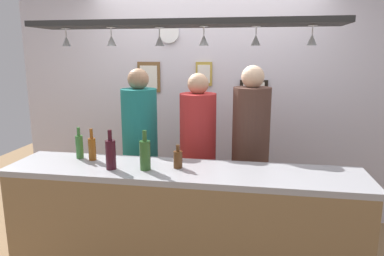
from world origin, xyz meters
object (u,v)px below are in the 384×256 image
(bottle_beer_brown_stubby, at_px, (178,159))
(picture_frame_caricature, at_px, (149,77))
(bottle_champagne_green, at_px, (145,154))
(picture_frame_lower_pair, at_px, (254,88))
(person_middle_red_shirt, at_px, (198,144))
(bottle_wine_dark_red, at_px, (111,154))
(picture_frame_crest, at_px, (204,74))
(person_right_brown_shirt, at_px, (251,141))
(person_left_teal_shirt, at_px, (140,139))
(bottle_beer_green_import, at_px, (79,146))
(wall_clock, at_px, (169,33))
(bottle_beer_amber_tall, at_px, (92,148))

(bottle_beer_brown_stubby, height_order, picture_frame_caricature, picture_frame_caricature)
(bottle_champagne_green, xyz_separation_m, bottle_beer_brown_stubby, (0.23, 0.08, -0.05))
(picture_frame_lower_pair, bearing_deg, bottle_champagne_green, -118.06)
(bottle_beer_brown_stubby, bearing_deg, person_middle_red_shirt, 86.10)
(person_middle_red_shirt, bearing_deg, picture_frame_lower_pair, 54.15)
(bottle_wine_dark_red, bearing_deg, picture_frame_crest, 71.74)
(bottle_champagne_green, height_order, picture_frame_crest, picture_frame_crest)
(person_right_brown_shirt, distance_m, bottle_wine_dark_red, 1.30)
(person_left_teal_shirt, height_order, bottle_champagne_green, person_left_teal_shirt)
(person_middle_red_shirt, height_order, bottle_champagne_green, person_middle_red_shirt)
(bottle_champagne_green, bearing_deg, bottle_wine_dark_red, -173.83)
(bottle_wine_dark_red, bearing_deg, bottle_beer_brown_stubby, 12.65)
(person_middle_red_shirt, xyz_separation_m, bottle_champagne_green, (-0.28, -0.77, 0.10))
(person_left_teal_shirt, relative_size, bottle_beer_brown_stubby, 9.45)
(person_right_brown_shirt, bearing_deg, bottle_wine_dark_red, -142.13)
(bottle_wine_dark_red, height_order, bottle_beer_brown_stubby, bottle_wine_dark_red)
(picture_frame_lower_pair, bearing_deg, bottle_beer_green_import, -137.84)
(bottle_champagne_green, height_order, picture_frame_lower_pair, picture_frame_lower_pair)
(bottle_beer_brown_stubby, relative_size, wall_clock, 0.82)
(person_left_teal_shirt, distance_m, bottle_wine_dark_red, 0.80)
(person_right_brown_shirt, distance_m, bottle_champagne_green, 1.09)
(bottle_wine_dark_red, distance_m, picture_frame_lower_pair, 1.86)
(picture_frame_lower_pair, xyz_separation_m, picture_frame_caricature, (-1.17, 0.00, 0.11))
(person_right_brown_shirt, relative_size, bottle_champagne_green, 5.79)
(person_middle_red_shirt, xyz_separation_m, bottle_beer_amber_tall, (-0.77, -0.60, 0.08))
(bottle_wine_dark_red, height_order, bottle_champagne_green, same)
(person_middle_red_shirt, relative_size, bottle_beer_green_import, 6.40)
(bottle_beer_green_import, distance_m, wall_clock, 1.66)
(bottle_wine_dark_red, height_order, bottle_beer_green_import, bottle_wine_dark_red)
(bottle_beer_brown_stubby, relative_size, picture_frame_lower_pair, 0.60)
(bottle_beer_brown_stubby, distance_m, picture_frame_crest, 1.49)
(bottle_wine_dark_red, relative_size, bottle_beer_green_import, 1.15)
(bottle_wine_dark_red, distance_m, bottle_beer_amber_tall, 0.31)
(wall_clock, bearing_deg, person_middle_red_shirt, -58.24)
(bottle_beer_amber_tall, relative_size, bottle_champagne_green, 0.87)
(wall_clock, bearing_deg, bottle_beer_green_import, -110.48)
(person_right_brown_shirt, distance_m, picture_frame_crest, 1.04)
(person_left_teal_shirt, distance_m, bottle_champagne_green, 0.83)
(bottle_beer_green_import, bearing_deg, bottle_wine_dark_red, -31.49)
(bottle_beer_green_import, relative_size, bottle_champagne_green, 0.87)
(bottle_beer_amber_tall, height_order, picture_frame_crest, picture_frame_crest)
(person_right_brown_shirt, bearing_deg, bottle_beer_green_import, -157.57)
(person_middle_red_shirt, xyz_separation_m, bottle_beer_brown_stubby, (-0.05, -0.69, 0.05))
(bottle_beer_brown_stubby, bearing_deg, bottle_beer_green_import, 172.40)
(person_middle_red_shirt, height_order, picture_frame_crest, picture_frame_crest)
(bottle_champagne_green, bearing_deg, person_middle_red_shirt, 70.13)
(picture_frame_crest, bearing_deg, bottle_champagne_green, -99.13)
(wall_clock, bearing_deg, bottle_beer_amber_tall, -104.98)
(picture_frame_crest, bearing_deg, person_right_brown_shirt, -52.63)
(bottle_wine_dark_red, xyz_separation_m, bottle_beer_brown_stubby, (0.49, 0.11, -0.05))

